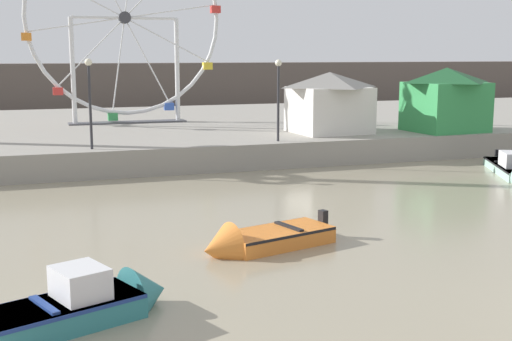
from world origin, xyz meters
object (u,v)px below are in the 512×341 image
object	(u,v)px
motorboat_orange_hull	(256,241)
promenade_lamp_near	(90,90)
carnival_booth_green_kiosk	(446,98)
motorboat_teal_painted	(93,302)
ferris_wheel_white_frame	(125,21)
carnival_booth_white_ticket	(329,101)
promenade_lamp_far	(278,88)

from	to	relation	value
motorboat_orange_hull	promenade_lamp_near	bearing A→B (deg)	-92.02
carnival_booth_green_kiosk	promenade_lamp_near	world-z (taller)	promenade_lamp_near
motorboat_orange_hull	motorboat_teal_painted	bearing A→B (deg)	21.21
promenade_lamp_near	carnival_booth_green_kiosk	bearing A→B (deg)	2.96
ferris_wheel_white_frame	carnival_booth_white_ticket	bearing A→B (deg)	-42.16
motorboat_teal_painted	motorboat_orange_hull	bearing A→B (deg)	15.78
motorboat_teal_painted	motorboat_orange_hull	size ratio (longest dim) A/B	0.97
motorboat_orange_hull	promenade_lamp_near	world-z (taller)	promenade_lamp_near
ferris_wheel_white_frame	promenade_lamp_near	world-z (taller)	ferris_wheel_white_frame
motorboat_teal_painted	promenade_lamp_far	world-z (taller)	promenade_lamp_far
ferris_wheel_white_frame	carnival_booth_white_ticket	size ratio (longest dim) A/B	2.81
promenade_lamp_near	motorboat_orange_hull	bearing A→B (deg)	-76.21
motorboat_orange_hull	ferris_wheel_white_frame	xyz separation A→B (m)	(-0.07, 23.90, 6.96)
carnival_booth_white_ticket	motorboat_teal_painted	bearing A→B (deg)	-130.00
carnival_booth_green_kiosk	promenade_lamp_far	distance (m)	10.07
motorboat_orange_hull	promenade_lamp_far	size ratio (longest dim) A/B	1.09
ferris_wheel_white_frame	motorboat_orange_hull	bearing A→B (deg)	-89.83
motorboat_teal_painted	promenade_lamp_far	bearing A→B (deg)	36.97
motorboat_teal_painted	ferris_wheel_white_frame	world-z (taller)	ferris_wheel_white_frame
promenade_lamp_far	motorboat_orange_hull	bearing A→B (deg)	-113.06
motorboat_teal_painted	promenade_lamp_near	world-z (taller)	promenade_lamp_near
carnival_booth_green_kiosk	promenade_lamp_near	size ratio (longest dim) A/B	1.09
motorboat_teal_painted	promenade_lamp_near	xyz separation A→B (m)	(1.53, 16.56, 3.43)
ferris_wheel_white_frame	carnival_booth_white_ticket	xyz separation A→B (m)	(9.38, -8.49, -4.35)
ferris_wheel_white_frame	carnival_booth_green_kiosk	distance (m)	18.94
motorboat_orange_hull	carnival_booth_green_kiosk	size ratio (longest dim) A/B	0.98
promenade_lamp_near	carnival_booth_white_ticket	bearing A→B (deg)	10.87
motorboat_teal_painted	carnival_booth_green_kiosk	world-z (taller)	carnival_booth_green_kiosk
motorboat_teal_painted	carnival_booth_green_kiosk	distance (m)	26.87
carnival_booth_green_kiosk	promenade_lamp_near	bearing A→B (deg)	178.57
carnival_booth_white_ticket	carnival_booth_green_kiosk	xyz separation A→B (m)	(6.18, -1.43, 0.11)
ferris_wheel_white_frame	carnival_booth_white_ticket	world-z (taller)	ferris_wheel_white_frame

